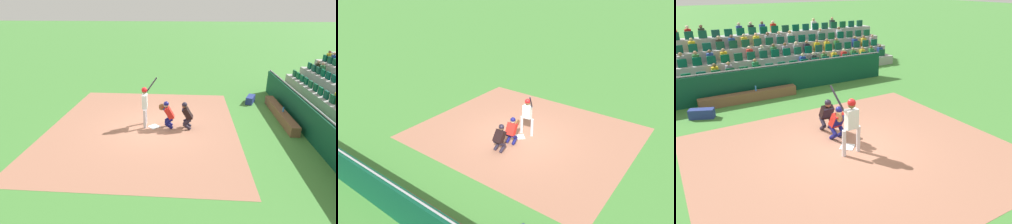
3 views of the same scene
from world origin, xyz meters
TOP-DOWN VIEW (x-y plane):
  - ground_plane at (0.00, 0.00)m, footprint 160.00×160.00m
  - infield_dirt_patch at (0.00, 0.50)m, footprint 9.79×8.36m
  - home_plate_marker at (0.00, 0.00)m, footprint 0.62×0.62m
  - batter_at_plate at (0.12, 0.41)m, footprint 0.82×0.67m
  - catcher_crouching at (0.01, -0.63)m, footprint 0.49×0.73m
  - home_plate_umpire at (-0.03, -1.47)m, footprint 0.48×0.52m
  - dugout_wall at (0.00, -6.60)m, footprint 12.04×0.24m
  - water_bottle_on_bench at (1.23, -6.05)m, footprint 0.07×0.07m

SIDE VIEW (x-z plane):
  - ground_plane at x=0.00m, z-range 0.00..0.00m
  - infield_dirt_patch at x=0.00m, z-range 0.00..0.01m
  - home_plate_marker at x=0.00m, z-range 0.01..0.02m
  - water_bottle_on_bench at x=1.23m, z-range 0.44..0.68m
  - dugout_wall at x=0.00m, z-range -0.03..1.38m
  - home_plate_umpire at x=-0.03m, z-range 0.06..1.31m
  - catcher_crouching at x=0.01m, z-range 0.07..1.34m
  - batter_at_plate at x=0.12m, z-range 0.05..2.25m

